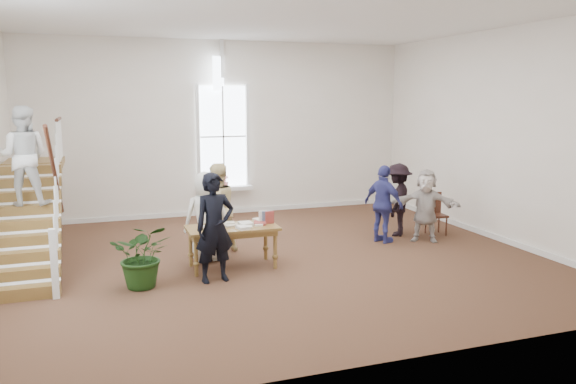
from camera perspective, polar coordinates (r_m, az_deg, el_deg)
name	(u,v)px	position (r m, az deg, el deg)	size (l,w,h in m)	color
ground	(276,258)	(10.86, -1.26, -6.77)	(10.00, 10.00, 0.00)	#4D2C1E
room_shell	(225,199)	(14.90, -6.43, -0.73)	(10.49, 10.00, 10.00)	silver
staircase	(26,181)	(10.83, -25.05, 1.05)	(1.10, 4.10, 2.92)	brown
library_table	(233,231)	(10.19, -5.66, -3.94)	(1.63, 0.83, 0.83)	brown
police_officer	(215,228)	(9.42, -7.45, -3.61)	(0.67, 0.44, 1.84)	black
elderly_woman	(207,216)	(10.65, -8.28, -2.47)	(0.83, 0.54, 1.70)	silver
person_yellow	(217,208)	(11.18, -7.26, -1.65)	(0.87, 0.68, 1.79)	beige
woman_cluster_a	(384,204)	(12.04, 9.69, -1.22)	(0.97, 0.40, 1.66)	navy
woman_cluster_b	(398,200)	(12.72, 11.09, -0.77)	(1.05, 0.60, 1.62)	black
woman_cluster_c	(426,206)	(12.34, 13.80, -1.34)	(1.44, 0.46, 1.56)	beige
floor_plant	(143,255)	(9.44, -14.51, -6.23)	(0.97, 0.84, 1.07)	#183611
side_chair	(435,211)	(13.09, 14.68, -1.90)	(0.44, 0.44, 0.94)	#35180E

